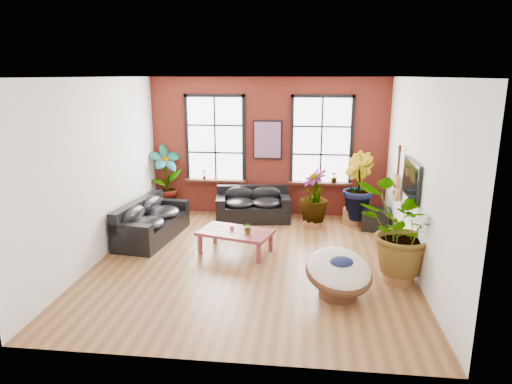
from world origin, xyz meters
TOP-DOWN VIEW (x-y plane):
  - room at (0.00, 0.15)m, footprint 6.04×6.54m
  - sofa_back at (-0.31, 2.66)m, footprint 1.92×1.14m
  - sofa_left at (-2.42, 1.06)m, footprint 1.15×2.23m
  - coffee_table at (-0.40, 0.42)m, footprint 1.63×1.20m
  - papasan_chair at (1.57, -1.27)m, footprint 1.44×1.44m
  - poster at (0.00, 3.18)m, footprint 0.74×0.06m
  - tv_wall_unit at (2.93, 0.60)m, footprint 0.13×1.86m
  - media_box at (2.66, 2.21)m, footprint 0.72×0.64m
  - pot_back_left at (-2.64, 2.96)m, footprint 0.58×0.58m
  - pot_back_right at (2.17, 2.61)m, footprint 0.56×0.56m
  - pot_right_wall at (2.66, -0.59)m, footprint 0.70×0.70m
  - pot_mid at (1.19, 2.30)m, footprint 0.58×0.58m
  - floor_plant_back_left at (-2.62, 2.96)m, footprint 1.05×0.97m
  - floor_plant_back_right at (2.21, 2.62)m, footprint 0.93×1.05m
  - floor_plant_right_wall at (2.63, -0.63)m, footprint 1.84×1.75m
  - floor_plant_mid at (1.20, 2.31)m, footprint 0.91×0.91m
  - table_plant at (-0.12, 0.29)m, footprint 0.25×0.22m
  - sill_plant_left at (-1.65, 3.13)m, footprint 0.17×0.17m
  - sill_plant_right at (1.70, 3.13)m, footprint 0.19×0.19m

SIDE VIEW (x-z plane):
  - pot_mid at x=1.19m, z-range 0.00..0.32m
  - pot_back_left at x=-2.64m, z-range 0.00..0.37m
  - pot_back_right at x=2.17m, z-range 0.00..0.38m
  - pot_right_wall at x=2.66m, z-range 0.00..0.40m
  - media_box at x=2.66m, z-range 0.00..0.52m
  - sofa_back at x=-0.31m, z-range -0.04..0.79m
  - sofa_left at x=-2.42m, z-range -0.04..0.81m
  - coffee_table at x=-0.40m, z-range 0.13..0.69m
  - papasan_chair at x=1.57m, z-range 0.01..0.83m
  - table_plant at x=-0.12m, z-range 0.47..0.71m
  - floor_plant_mid at x=1.20m, z-range 0.14..1.40m
  - floor_plant_back_right at x=2.21m, z-range 0.15..1.76m
  - floor_plant_right_wall at x=2.63m, z-range 0.16..1.75m
  - floor_plant_back_left at x=-2.62m, z-range 0.15..1.81m
  - sill_plant_left at x=-1.65m, z-range 0.90..1.17m
  - sill_plant_right at x=1.70m, z-range 0.90..1.17m
  - tv_wall_unit at x=2.93m, z-range 0.94..2.14m
  - room at x=0.00m, z-range -0.02..3.52m
  - poster at x=0.00m, z-range 1.46..2.44m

